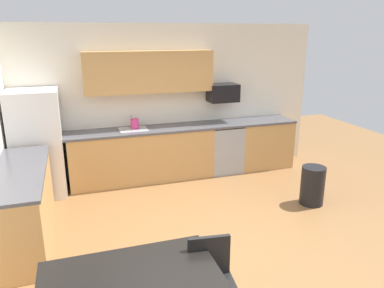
{
  "coord_description": "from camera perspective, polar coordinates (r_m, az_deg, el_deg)",
  "views": [
    {
      "loc": [
        -1.58,
        -3.87,
        2.56
      ],
      "look_at": [
        0.0,
        1.0,
        1.0
      ],
      "focal_mm": 34.68,
      "sensor_mm": 36.0,
      "label": 1
    }
  ],
  "objects": [
    {
      "name": "chair_near_table",
      "position": [
        3.42,
        3.01,
        -19.97
      ],
      "size": [
        0.45,
        0.45,
        0.85
      ],
      "color": "black",
      "rests_on": "ground"
    },
    {
      "name": "countertop_back",
      "position": [
        6.58,
        -3.5,
        2.46
      ],
      "size": [
        4.8,
        0.64,
        0.04
      ],
      "primitive_type": "cube",
      "color": "#4C4C51",
      "rests_on": "cabinet_run_back"
    },
    {
      "name": "trash_bin",
      "position": [
        6.0,
        18.04,
        -6.08
      ],
      "size": [
        0.36,
        0.36,
        0.6
      ],
      "primitive_type": "cylinder",
      "color": "black",
      "rests_on": "ground"
    },
    {
      "name": "sink_basin",
      "position": [
        6.46,
        -9.0,
        1.66
      ],
      "size": [
        0.48,
        0.4,
        0.14
      ],
      "primitive_type": "cube",
      "color": "#A5A8AD",
      "rests_on": "countertop_back"
    },
    {
      "name": "cabinet_run_back_right",
      "position": [
        7.38,
        10.8,
        0.01
      ],
      "size": [
        1.05,
        0.6,
        0.9
      ],
      "primitive_type": "cube",
      "color": "tan",
      "rests_on": "ground"
    },
    {
      "name": "oven_range",
      "position": [
        7.03,
        4.88,
        -0.55
      ],
      "size": [
        0.6,
        0.6,
        0.91
      ],
      "color": "#999BA0",
      "rests_on": "ground"
    },
    {
      "name": "wall_back",
      "position": [
        6.82,
        -4.31,
        6.66
      ],
      "size": [
        5.8,
        0.1,
        2.7
      ],
      "primitive_type": "cube",
      "color": "silver",
      "rests_on": "ground"
    },
    {
      "name": "dining_table",
      "position": [
        3.11,
        -9.28,
        -20.68
      ],
      "size": [
        1.4,
        0.9,
        0.73
      ],
      "color": "black",
      "rests_on": "ground"
    },
    {
      "name": "sink_faucet",
      "position": [
        6.6,
        -9.32,
        3.39
      ],
      "size": [
        0.02,
        0.02,
        0.24
      ],
      "primitive_type": "cylinder",
      "color": "#B2B5BA",
      "rests_on": "countertop_back"
    },
    {
      "name": "refrigerator",
      "position": [
        6.35,
        -22.68,
        0.02
      ],
      "size": [
        0.76,
        0.7,
        1.71
      ],
      "primitive_type": "cube",
      "color": "white",
      "rests_on": "ground"
    },
    {
      "name": "microwave",
      "position": [
        6.89,
        4.77,
        7.85
      ],
      "size": [
        0.54,
        0.36,
        0.32
      ],
      "primitive_type": "cube",
      "color": "black"
    },
    {
      "name": "ground_plane",
      "position": [
        4.9,
        3.73,
        -14.57
      ],
      "size": [
        12.0,
        12.0,
        0.0
      ],
      "primitive_type": "plane",
      "color": "olive"
    },
    {
      "name": "cabinet_run_back",
      "position": [
        6.61,
        -7.62,
        -1.83
      ],
      "size": [
        2.5,
        0.6,
        0.9
      ],
      "primitive_type": "cube",
      "color": "tan",
      "rests_on": "ground"
    },
    {
      "name": "cabinet_run_left",
      "position": [
        5.18,
        -24.56,
        -8.75
      ],
      "size": [
        0.6,
        2.0,
        0.9
      ],
      "primitive_type": "cube",
      "color": "tan",
      "rests_on": "ground"
    },
    {
      "name": "upper_cabinets_back",
      "position": [
        6.46,
        -6.57,
        10.97
      ],
      "size": [
        2.2,
        0.34,
        0.7
      ],
      "primitive_type": "cube",
      "color": "tan"
    },
    {
      "name": "countertop_left",
      "position": [
        5.0,
        -25.21,
        -3.87
      ],
      "size": [
        0.64,
        2.0,
        0.04
      ],
      "primitive_type": "cube",
      "color": "#4C4C51",
      "rests_on": "cabinet_run_left"
    },
    {
      "name": "kettle",
      "position": [
        6.48,
        -8.8,
        2.99
      ],
      "size": [
        0.14,
        0.14,
        0.2
      ],
      "primitive_type": "cylinder",
      "color": "#CC3372",
      "rests_on": "countertop_back"
    }
  ]
}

